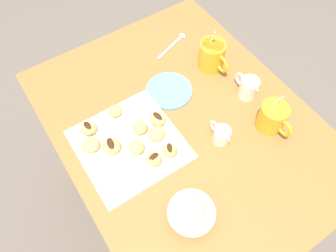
# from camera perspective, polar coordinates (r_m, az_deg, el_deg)

# --- Properties ---
(ground_plane) EXTENTS (8.00, 8.00, 0.00)m
(ground_plane) POSITION_cam_1_polar(r_m,az_deg,el_deg) (1.72, 1.78, -13.00)
(ground_plane) COLOR #665B51
(dining_table) EXTENTS (0.99, 0.76, 0.75)m
(dining_table) POSITION_cam_1_polar(r_m,az_deg,el_deg) (1.16, 2.57, -3.36)
(dining_table) COLOR #A36633
(dining_table) RESTS_ON ground_plane
(pastry_plate_square) EXTENTS (0.30, 0.30, 0.02)m
(pastry_plate_square) POSITION_cam_1_polar(r_m,az_deg,el_deg) (0.99, -6.78, -3.32)
(pastry_plate_square) COLOR white
(pastry_plate_square) RESTS_ON dining_table
(coffee_mug_mustard_left) EXTENTS (0.13, 0.09, 0.15)m
(coffee_mug_mustard_left) POSITION_cam_1_polar(r_m,az_deg,el_deg) (1.15, 7.76, 12.28)
(coffee_mug_mustard_left) COLOR gold
(coffee_mug_mustard_left) RESTS_ON dining_table
(coffee_mug_mustard_right) EXTENTS (0.12, 0.08, 0.14)m
(coffee_mug_mustard_right) POSITION_cam_1_polar(r_m,az_deg,el_deg) (1.04, 17.90, 1.55)
(coffee_mug_mustard_right) COLOR gold
(coffee_mug_mustard_right) RESTS_ON dining_table
(cream_pitcher_white) EXTENTS (0.10, 0.06, 0.07)m
(cream_pitcher_white) POSITION_cam_1_polar(r_m,az_deg,el_deg) (1.10, 13.91, 6.65)
(cream_pitcher_white) COLOR white
(cream_pitcher_white) RESTS_ON dining_table
(ice_cream_bowl) EXTENTS (0.13, 0.13, 0.10)m
(ice_cream_bowl) POSITION_cam_1_polar(r_m,az_deg,el_deg) (0.87, 4.17, -14.73)
(ice_cream_bowl) COLOR white
(ice_cream_bowl) RESTS_ON dining_table
(chocolate_sauce_pitcher) EXTENTS (0.09, 0.05, 0.06)m
(chocolate_sauce_pitcher) POSITION_cam_1_polar(r_m,az_deg,el_deg) (0.99, 9.37, -1.46)
(chocolate_sauce_pitcher) COLOR white
(chocolate_sauce_pitcher) RESTS_ON dining_table
(saucer_sky_left) EXTENTS (0.16, 0.16, 0.01)m
(saucer_sky_left) POSITION_cam_1_polar(r_m,az_deg,el_deg) (1.10, 0.19, 6.20)
(saucer_sky_left) COLOR #66A8DB
(saucer_sky_left) RESTS_ON dining_table
(loose_spoon_near_saucer) EXTENTS (0.07, 0.15, 0.01)m
(loose_spoon_near_saucer) POSITION_cam_1_polar(r_m,az_deg,el_deg) (1.26, 1.21, 14.39)
(loose_spoon_near_saucer) COLOR silver
(loose_spoon_near_saucer) RESTS_ON dining_table
(beignet_0) EXTENTS (0.06, 0.06, 0.03)m
(beignet_0) POSITION_cam_1_polar(r_m,az_deg,el_deg) (1.03, -9.32, 2.59)
(beignet_0) COLOR #E5B260
(beignet_0) RESTS_ON pastry_plate_square
(beignet_1) EXTENTS (0.07, 0.07, 0.03)m
(beignet_1) POSITION_cam_1_polar(r_m,az_deg,el_deg) (1.01, -1.81, 1.24)
(beignet_1) COLOR #E5B260
(beignet_1) RESTS_ON pastry_plate_square
(chocolate_drizzle_1) EXTENTS (0.04, 0.02, 0.00)m
(chocolate_drizzle_1) POSITION_cam_1_polar(r_m,az_deg,el_deg) (0.99, -1.84, 1.76)
(chocolate_drizzle_1) COLOR #381E11
(chocolate_drizzle_1) RESTS_ON beignet_1
(beignet_2) EXTENTS (0.07, 0.07, 0.04)m
(beignet_2) POSITION_cam_1_polar(r_m,az_deg,el_deg) (0.99, -4.96, -0.27)
(beignet_2) COLOR #E5B260
(beignet_2) RESTS_ON pastry_plate_square
(beignet_3) EXTENTS (0.06, 0.05, 0.04)m
(beignet_3) POSITION_cam_1_polar(r_m,az_deg,el_deg) (0.94, -2.49, -5.88)
(beignet_3) COLOR #E5B260
(beignet_3) RESTS_ON pastry_plate_square
(chocolate_drizzle_3) EXTENTS (0.02, 0.03, 0.00)m
(chocolate_drizzle_3) POSITION_cam_1_polar(r_m,az_deg,el_deg) (0.92, -2.54, -5.35)
(chocolate_drizzle_3) COLOR #381E11
(chocolate_drizzle_3) RESTS_ON beignet_3
(beignet_4) EXTENTS (0.07, 0.07, 0.03)m
(beignet_4) POSITION_cam_1_polar(r_m,az_deg,el_deg) (0.98, -1.90, -1.49)
(beignet_4) COLOR #E5B260
(beignet_4) RESTS_ON pastry_plate_square
(beignet_5) EXTENTS (0.05, 0.05, 0.04)m
(beignet_5) POSITION_cam_1_polar(r_m,az_deg,el_deg) (1.01, -13.76, -0.45)
(beignet_5) COLOR #E5B260
(beignet_5) RESTS_ON pastry_plate_square
(chocolate_drizzle_5) EXTENTS (0.03, 0.02, 0.00)m
(chocolate_drizzle_5) POSITION_cam_1_polar(r_m,az_deg,el_deg) (1.00, -13.99, 0.12)
(chocolate_drizzle_5) COLOR #381E11
(chocolate_drizzle_5) RESTS_ON beignet_5
(beignet_6) EXTENTS (0.06, 0.06, 0.04)m
(beignet_6) POSITION_cam_1_polar(r_m,az_deg,el_deg) (0.96, -5.59, -3.75)
(beignet_6) COLOR #E5B260
(beignet_6) RESTS_ON pastry_plate_square
(beignet_7) EXTENTS (0.05, 0.05, 0.03)m
(beignet_7) POSITION_cam_1_polar(r_m,az_deg,el_deg) (0.95, 0.27, -4.36)
(beignet_7) COLOR #E5B260
(beignet_7) RESTS_ON pastry_plate_square
(chocolate_drizzle_7) EXTENTS (0.03, 0.03, 0.00)m
(chocolate_drizzle_7) POSITION_cam_1_polar(r_m,az_deg,el_deg) (0.93, 0.28, -3.83)
(chocolate_drizzle_7) COLOR #381E11
(chocolate_drizzle_7) RESTS_ON beignet_7
(beignet_8) EXTENTS (0.07, 0.07, 0.03)m
(beignet_8) POSITION_cam_1_polar(r_m,az_deg,el_deg) (0.97, -9.91, -3.53)
(beignet_8) COLOR #E5B260
(beignet_8) RESTS_ON pastry_plate_square
(chocolate_drizzle_8) EXTENTS (0.04, 0.03, 0.00)m
(chocolate_drizzle_8) POSITION_cam_1_polar(r_m,az_deg,el_deg) (0.95, -10.07, -3.03)
(chocolate_drizzle_8) COLOR #381E11
(chocolate_drizzle_8) RESTS_ON beignet_8
(beignet_9) EXTENTS (0.07, 0.07, 0.03)m
(beignet_9) POSITION_cam_1_polar(r_m,az_deg,el_deg) (0.99, -13.45, -3.27)
(beignet_9) COLOR #E5B260
(beignet_9) RESTS_ON pastry_plate_square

